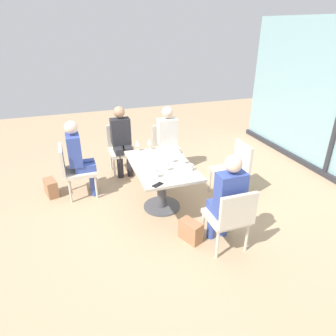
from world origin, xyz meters
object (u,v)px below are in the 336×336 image
Objects in this scene: wine_glass_4 at (172,154)px; wine_glass_5 at (156,169)px; handbag_0 at (191,231)px; wine_glass_3 at (167,162)px; cell_phone_on_table at (158,185)px; wine_glass_0 at (183,156)px; chair_front_left at (74,168)px; handbag_1 at (51,188)px; handbag_2 at (146,172)px; wine_glass_1 at (137,143)px; coffee_cup at (191,167)px; chair_far_right at (230,216)px; person_far_left at (168,138)px; chair_far_left at (166,146)px; person_far_right at (227,197)px; person_side_end at (122,138)px; person_front_left at (79,155)px; chair_side_end at (121,146)px; wine_glass_2 at (149,142)px; dining_table_main at (162,176)px; chair_near_window at (234,167)px.

wine_glass_4 and wine_glass_5 have the same top height.
wine_glass_5 is 0.62× the size of handbag_0.
wine_glass_3 is at bearing 126.28° from wine_glass_5.
wine_glass_4 is 0.71m from cell_phone_on_table.
wine_glass_0 is 1.00× the size of wine_glass_5.
chair_front_left is 2.90× the size of handbag_1.
handbag_2 is at bearing 171.10° from wine_glass_5.
wine_glass_1 is 0.85m from wine_glass_3.
coffee_cup is at bearing 84.73° from cell_phone_on_table.
wine_glass_1 is 0.62× the size of handbag_1.
chair_far_right is at bearing 29.51° from handbag_1.
person_far_left reaches higher than wine_glass_3.
chair_far_left reaches higher than handbag_1.
person_side_end is (-2.43, -0.79, 0.00)m from person_far_right.
person_front_left reaches higher than chair_front_left.
wine_glass_1 is at bearing -179.61° from wine_glass_5.
wine_glass_1 reaches higher than chair_far_right.
chair_far_right is 4.70× the size of wine_glass_1.
chair_side_end is at bearing -172.83° from wine_glass_1.
person_side_end is 4.20× the size of handbag_1.
wine_glass_1 is (-0.69, -0.50, 0.00)m from wine_glass_0.
chair_front_left is 2.90× the size of handbag_0.
wine_glass_3 is 0.25m from wine_glass_5.
wine_glass_0 reaches higher than handbag_1.
person_front_left reaches higher than handbag_0.
wine_glass_2 is at bearing 18.97° from chair_side_end.
chair_front_left is at bearing -70.95° from handbag_2.
wine_glass_2 is (-0.68, -0.31, 0.00)m from wine_glass_0.
person_front_left is at bearing -168.11° from handbag_0.
chair_side_end is (-1.47, -0.32, -0.05)m from dining_table_main.
chair_far_left is 0.69× the size of person_far_right.
dining_table_main is 1.04× the size of person_far_right.
wine_glass_1 is 1.00× the size of wine_glass_3.
chair_side_end is at bearing 166.12° from handbag_0.
wine_glass_2 is (0.21, 1.09, 0.16)m from person_front_left.
coffee_cup is 0.30× the size of handbag_1.
person_side_end is (-0.57, 0.78, 0.00)m from person_front_left.
chair_near_window is 4.70× the size of wine_glass_2.
chair_near_window is (1.18, 0.73, 0.00)m from chair_far_left.
person_side_end reaches higher than wine_glass_1.
person_far_left is 1.41m from coffee_cup.
wine_glass_0 reaches higher than cell_phone_on_table.
person_far_right is (1.86, 1.69, 0.20)m from chair_front_left.
person_front_left is (-0.79, -1.10, 0.16)m from dining_table_main.
coffee_cup is at bearing 41.72° from handbag_1.
handbag_2 is at bearing -167.84° from chair_far_right.
wine_glass_0 is 1.33m from handbag_2.
dining_table_main is at bearing 19.33° from wine_glass_1.
wine_glass_4 is at bearing 89.62° from dining_table_main.
chair_far_right is 4.70× the size of wine_glass_2.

